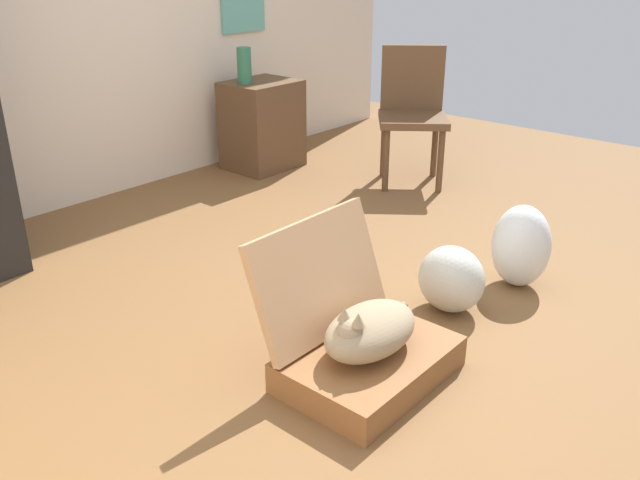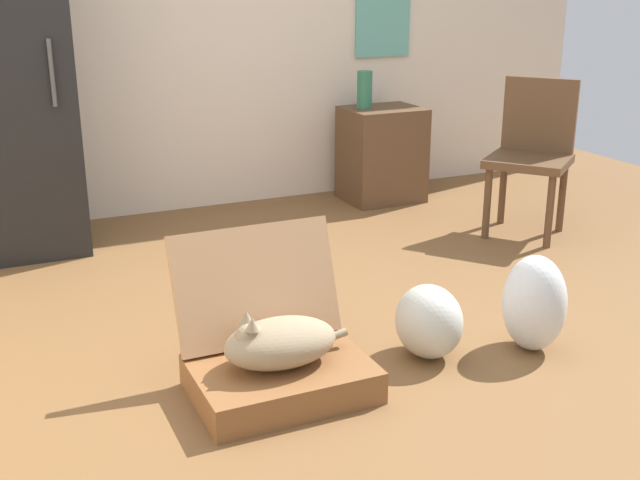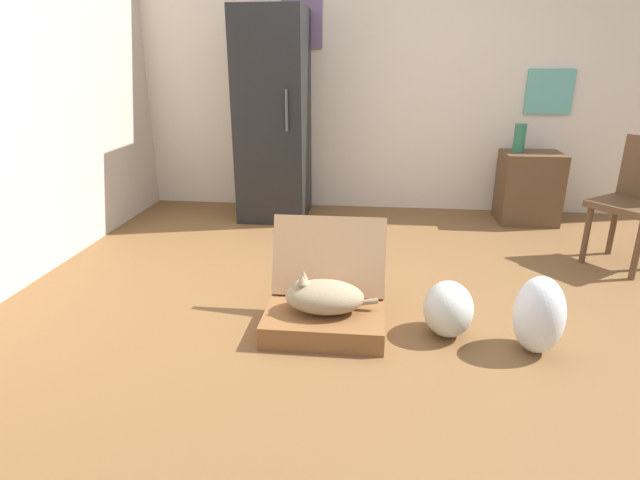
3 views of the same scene
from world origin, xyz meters
TOP-DOWN VIEW (x-y plane):
  - ground_plane at (0.00, 0.00)m, footprint 7.68×7.68m
  - wall_back at (0.00, 2.26)m, footprint 6.40×0.15m
  - suitcase_base at (-0.32, -0.44)m, footprint 0.67×0.48m
  - suitcase_lid at (-0.32, -0.18)m, footprint 0.67×0.20m
  - cat at (-0.33, -0.44)m, footprint 0.52×0.28m
  - plastic_bag_white at (0.36, -0.40)m, footprint 0.27×0.31m
  - plastic_bag_clear at (0.81, -0.52)m, footprint 0.25×0.29m
  - refrigerator at (-1.02, 1.80)m, footprint 0.62×0.71m
  - side_table at (1.37, 1.85)m, footprint 0.52×0.43m
  - vase_tall at (1.23, 1.88)m, footprint 0.10×0.10m
  - chair at (1.83, 0.82)m, footprint 0.64×0.64m

SIDE VIEW (x-z plane):
  - ground_plane at x=0.00m, z-range 0.00..0.00m
  - suitcase_base at x=-0.32m, z-range 0.00..0.13m
  - plastic_bag_white at x=0.36m, z-range 0.00..0.31m
  - plastic_bag_clear at x=0.81m, z-range 0.00..0.42m
  - cat at x=-0.33m, z-range 0.11..0.34m
  - side_table at x=1.37m, z-range 0.00..0.65m
  - suitcase_lid at x=-0.32m, z-range 0.13..0.59m
  - chair at x=1.83m, z-range 0.05..0.99m
  - vase_tall at x=1.23m, z-range 0.65..0.91m
  - refrigerator at x=-1.02m, z-range 0.00..1.90m
  - wall_back at x=0.00m, z-range 0.00..2.60m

